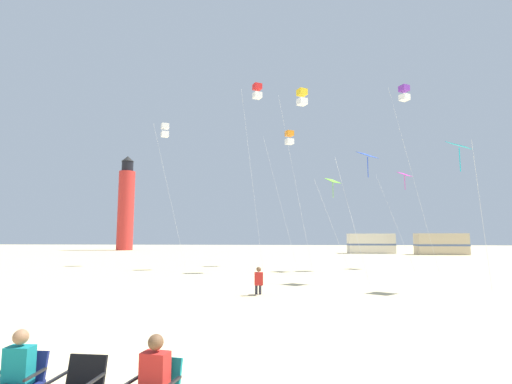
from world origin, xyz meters
TOP-DOWN VIEW (x-y plane):
  - ground at (0.00, 0.00)m, footprint 200.00×200.00m
  - camp_chair_navy at (-0.51, -3.06)m, footprint 0.57×0.59m
  - spectator_navy_chair at (-0.50, -3.20)m, footprint 0.35×0.52m
  - camp_chair_black at (0.38, -3.15)m, footprint 0.57×0.58m
  - spectator_teal_chair at (1.37, -3.29)m, footprint 0.39×0.54m
  - kite_flyer_standing at (1.78, 7.86)m, footprint 0.38×0.54m
  - kite_diamond_lime at (6.13, 19.14)m, footprint 2.22×1.98m
  - kite_diamond_magenta at (11.85, 21.88)m, footprint 2.74×2.74m
  - kite_box_white at (-7.61, 23.24)m, footprint 2.52×2.52m
  - kite_box_gold at (4.02, 18.35)m, footprint 2.17×2.08m
  - kite_box_violet at (11.78, 20.57)m, footprint 2.81×1.92m
  - kite_box_orange at (3.09, 23.96)m, footprint 2.73×2.63m
  - kite_diamond_cyan at (10.78, 9.56)m, footprint 1.65×1.65m
  - kite_diamond_blue at (7.18, 12.30)m, footprint 2.28×2.28m
  - kite_box_scarlet at (0.63, 20.61)m, footprint 1.71×1.62m
  - lighthouse_distant at (-26.00, 57.34)m, footprint 2.80×2.80m
  - rv_van_cream at (14.51, 48.20)m, footprint 6.50×2.52m
  - rv_van_tan at (22.93, 44.90)m, footprint 6.46×2.40m

SIDE VIEW (x-z plane):
  - ground at x=0.00m, z-range 0.00..0.00m
  - camp_chair_navy at x=-0.51m, z-range 0.09..0.91m
  - camp_chair_black at x=0.38m, z-range 0.09..0.91m
  - spectator_navy_chair at x=-0.50m, z-range 0.03..1.19m
  - spectator_teal_chair at x=1.37m, z-range 0.03..1.19m
  - kite_flyer_standing at x=1.78m, z-range 0.03..1.19m
  - rv_van_cream at x=14.51m, z-range -0.01..2.79m
  - rv_van_tan at x=22.93m, z-range -0.01..2.79m
  - kite_diamond_lime at x=6.13m, z-range 2.84..9.38m
  - kite_diamond_cyan at x=10.78m, z-range 2.92..9.62m
  - kite_diamond_blue at x=7.18m, z-range 3.01..9.92m
  - kite_diamond_magenta at x=11.85m, z-range 3.21..10.58m
  - lighthouse_distant at x=-26.00m, z-range -0.56..16.24m
  - kite_box_orange at x=3.09m, z-range 5.09..16.48m
  - kite_box_white at x=-7.61m, z-range 5.45..17.54m
  - kite_box_gold at x=4.02m, z-range 5.82..18.67m
  - kite_box_violet at x=11.78m, z-range 6.26..19.99m
  - kite_box_scarlet at x=0.63m, z-range 6.53..20.82m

